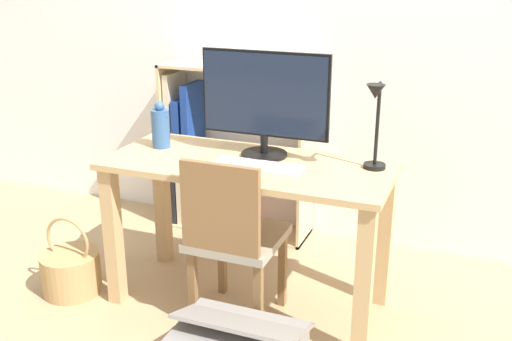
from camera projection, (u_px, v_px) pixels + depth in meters
name	position (u px, v px, depth m)	size (l,w,h in m)	color
ground_plane	(249.00, 301.00, 3.02)	(10.00, 10.00, 0.00)	tan
wall_back	(310.00, 20.00, 3.41)	(8.00, 0.05, 2.60)	white
desk	(248.00, 193.00, 2.83)	(1.34, 0.58, 0.74)	tan
monitor	(265.00, 99.00, 2.77)	(0.62, 0.22, 0.50)	black
keyboard	(257.00, 166.00, 2.70)	(0.42, 0.14, 0.02)	silver
vase	(161.00, 127.00, 2.96)	(0.09, 0.09, 0.23)	#33598C
desk_lamp	(376.00, 119.00, 2.57)	(0.10, 0.19, 0.40)	black
chair	(233.00, 235.00, 2.70)	(0.40, 0.40, 0.83)	#9E937F
bookshelf	(211.00, 163.00, 3.74)	(0.91, 0.28, 1.04)	#D8BC8C
basket	(71.00, 271.00, 3.07)	(0.30, 0.30, 0.42)	tan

